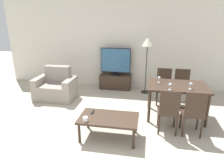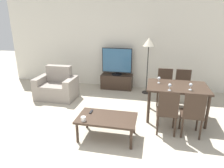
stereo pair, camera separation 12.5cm
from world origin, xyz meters
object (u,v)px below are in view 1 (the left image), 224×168
Objects in this scene: dining_chair_far_left at (164,84)px; wine_glass_center at (170,85)px; coffee_table at (109,119)px; dining_chair_near at (169,109)px; tv_stand at (115,81)px; remote_primary at (93,112)px; dining_chair_far at (182,86)px; floor_lamp at (147,45)px; armchair at (56,88)px; dining_table at (177,89)px; cup_white_near at (85,119)px; wine_glass_left at (159,78)px; dining_chair_near_right at (193,111)px; wine_glass_right at (191,85)px; tv at (116,62)px.

dining_chair_far_left reaches higher than wine_glass_center.
dining_chair_near is (1.09, 0.36, 0.13)m from coffee_table.
coffee_table is at bearing -83.12° from tv_stand.
remote_primary is 1.65m from wine_glass_center.
dining_chair_far is 1.47m from floor_lamp.
dining_table is at bearing -9.19° from armchair.
cup_white_near is 0.61× the size of wine_glass_left.
remote_primary is at bearing 158.47° from coffee_table.
wine_glass_right is (0.00, 0.52, 0.35)m from dining_chair_near_right.
wine_glass_right reaches higher than armchair.
dining_chair_near_right reaches higher than dining_table.
cup_white_near is 1.84m from wine_glass_center.
dining_chair_far_left is at bearing -31.75° from tv_stand.
dining_chair_far_left is at bearing 50.10° from remote_primary.
dining_chair_near is 6.29× the size of wine_glass_left.
floor_lamp is at bearing 68.29° from remote_primary.
tv is 6.32× the size of wine_glass_center.
dining_chair_near is at bearing 18.20° from coffee_table.
wine_glass_left is at bearing 47.84° from cup_white_near.
tv reaches higher than dining_chair_near.
dining_chair_far is 6.29× the size of wine_glass_right.
wine_glass_left is at bearing 152.24° from wine_glass_right.
cup_white_near is at bearing -125.25° from dining_chair_far_left.
wine_glass_left is at bearing -104.95° from dining_chair_far_left.
dining_chair_near is at bearing 21.58° from cup_white_near.
dining_chair_far_left is at bearing 106.76° from dining_table.
armchair is 2.43m from coffee_table.
tv is at bearing 126.55° from wine_glass_center.
dining_chair_near is 1.57m from cup_white_near.
wine_glass_center is at bearing -73.69° from floor_lamp.
tv reaches higher than coffee_table.
tv is (-0.00, -0.00, 0.64)m from tv_stand.
armchair is 0.99× the size of coffee_table.
wine_glass_right is at bearing 29.63° from coffee_table.
floor_lamp is 10.87× the size of remote_primary.
armchair is 1.16× the size of dining_chair_near_right.
dining_chair_far reaches higher than remote_primary.
tv reaches higher than remote_primary.
wine_glass_left is at bearing -50.61° from tv.
dining_table is 1.94m from remote_primary.
floor_lamp is at bearing 125.35° from dining_chair_far_left.
remote_primary is 1.71m from wine_glass_left.
dining_chair_near_right reaches higher than remote_primary.
wine_glass_left is at bearing 52.69° from coffee_table.
dining_table is at bearing -44.60° from tv.
dining_chair_near is (1.42, -2.37, -0.36)m from tv.
dining_table is 1.40× the size of dining_chair_far_left.
wine_glass_center reaches higher than dining_table.
cup_white_near is at bearing -146.74° from wine_glass_center.
armchair is 0.83× the size of dining_table.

